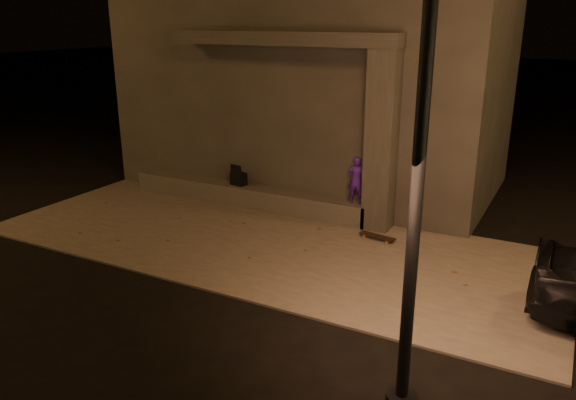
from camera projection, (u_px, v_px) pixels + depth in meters
The scene contains 9 objects.
ground at pixel (203, 284), 9.26m from camera, with size 120.00×120.00×0.00m, color black.
sidewalk at pixel (264, 242), 10.94m from camera, with size 11.00×4.40×0.04m, color #666059.
building at pixel (317, 82), 14.35m from camera, with size 9.00×5.10×5.22m.
ledge at pixel (246, 195), 13.00m from camera, with size 6.00×0.55×0.45m, color #56534E.
column at pixel (382, 142), 11.08m from camera, with size 0.55×0.55×3.60m, color #3B3835.
canopy at pixel (285, 38), 11.50m from camera, with size 5.00×0.70×0.28m, color #3B3835.
skateboarder at pixel (356, 180), 11.57m from camera, with size 0.36×0.24×1.00m, color #491BAF.
backpack at pixel (239, 178), 12.96m from camera, with size 0.39×0.29×0.49m.
skateboard at pixel (377, 236), 10.97m from camera, with size 0.76×0.31×0.08m.
Camera 1 is at (5.17, -6.74, 4.18)m, focal length 35.00 mm.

